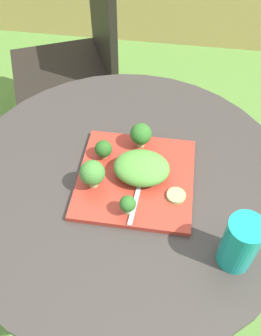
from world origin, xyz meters
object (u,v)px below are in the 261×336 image
patio_chair (80,51)px  salad_plate (136,178)px  fork (138,191)px  drinking_glass (239,245)px

patio_chair → salad_plate: (0.36, -0.85, 0.23)m
salad_plate → fork: 0.05m
patio_chair → salad_plate: size_ratio=3.28×
salad_plate → drinking_glass: 0.29m
salad_plate → drinking_glass: bearing=-37.4°
drinking_glass → fork: drinking_glass is taller
salad_plate → fork: size_ratio=1.77×
patio_chair → fork: 0.99m
patio_chair → salad_plate: bearing=-66.8°
patio_chair → fork: bearing=-67.2°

